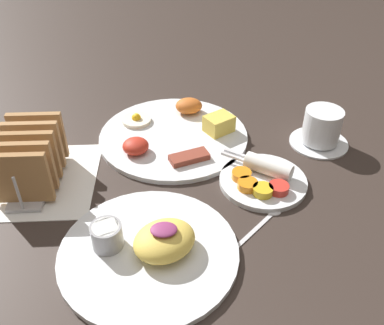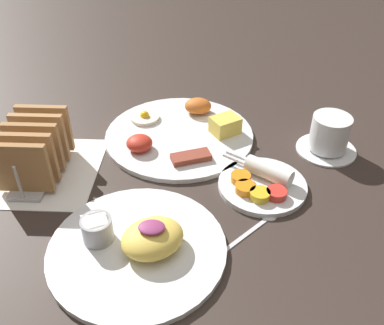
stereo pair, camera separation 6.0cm
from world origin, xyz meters
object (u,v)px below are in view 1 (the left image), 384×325
(plate_breakfast, at_px, (175,133))
(plate_foreground, at_px, (149,248))
(coffee_cup, at_px, (321,129))
(toast_rack, at_px, (30,158))
(plate_condiments, at_px, (263,178))

(plate_breakfast, bearing_deg, plate_foreground, -97.80)
(coffee_cup, bearing_deg, toast_rack, -170.42)
(plate_foreground, bearing_deg, coffee_cup, 39.55)
(plate_foreground, height_order, toast_rack, toast_rack)
(toast_rack, xyz_separation_m, coffee_cup, (0.56, 0.09, -0.02))
(plate_breakfast, height_order, toast_rack, toast_rack)
(plate_foreground, distance_m, toast_rack, 0.29)
(plate_condiments, height_order, plate_foreground, plate_foreground)
(toast_rack, bearing_deg, coffee_cup, 9.58)
(plate_foreground, bearing_deg, plate_breakfast, 82.20)
(plate_breakfast, xyz_separation_m, plate_foreground, (-0.04, -0.32, 0.00))
(plate_foreground, xyz_separation_m, toast_rack, (-0.22, 0.19, 0.04))
(plate_breakfast, distance_m, coffee_cup, 0.30)
(plate_condiments, xyz_separation_m, toast_rack, (-0.42, 0.03, 0.04))
(plate_condiments, bearing_deg, plate_foreground, -141.84)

